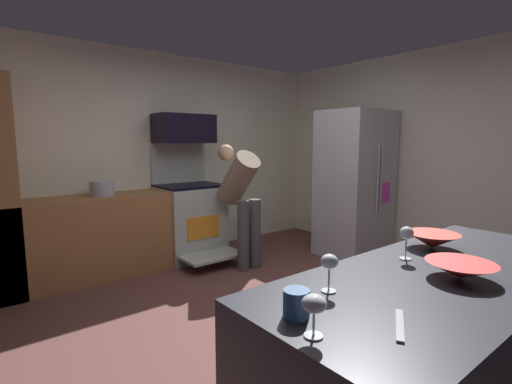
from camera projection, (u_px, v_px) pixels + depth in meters
ground_plane at (276, 318)px, 3.20m from camera, size 5.20×4.80×0.02m
wall_back at (156, 157)px, 4.83m from camera, size 5.20×0.12×2.60m
wall_right at (430, 157)px, 4.60m from camera, size 0.12×4.80×2.60m
lower_cabinet_run at (96, 237)px, 4.11m from camera, size 2.40×0.60×0.90m
oven_range at (190, 219)px, 4.81m from camera, size 0.76×1.06×1.47m
microwave at (184, 129)px, 4.73m from camera, size 0.74×0.38×0.36m
refrigerator at (355, 184)px, 4.90m from camera, size 0.85×0.74×1.89m
person_cook at (241, 194)px, 4.44m from camera, size 0.31×0.68×1.46m
counter_island at (439, 360)px, 1.80m from camera, size 2.02×0.80×0.90m
mixing_bowl_large at (460, 270)px, 1.63m from camera, size 0.29×0.29×0.07m
mixing_bowl_small at (432, 240)px, 2.10m from camera, size 0.29×0.29×0.08m
wine_glass_mid at (407, 235)px, 1.88m from camera, size 0.07×0.07×0.17m
wine_glass_far at (329, 264)px, 1.47m from camera, size 0.07×0.07×0.15m
wine_glass_extra at (314, 306)px, 1.13m from camera, size 0.08×0.08×0.14m
mug_coffee at (296, 303)px, 1.27m from camera, size 0.09×0.09×0.10m
knife_chef at (400, 325)px, 1.21m from camera, size 0.20×0.14×0.01m
stock_pot at (102, 188)px, 4.10m from camera, size 0.26×0.26×0.17m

